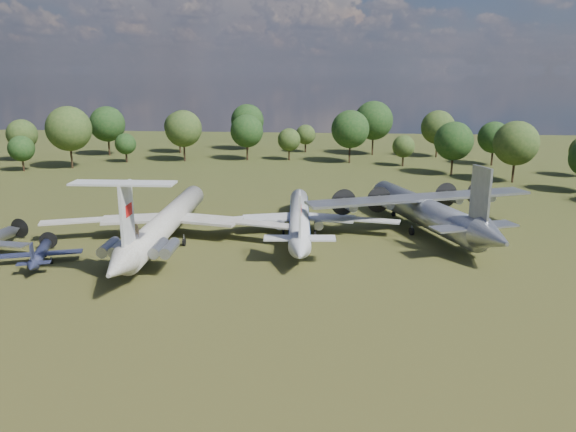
# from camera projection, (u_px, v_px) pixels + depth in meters

# --- Properties ---
(ground) EXTENTS (300.00, 300.00, 0.00)m
(ground) POSITION_uv_depth(u_px,v_px,m) (201.00, 246.00, 79.30)
(ground) COLOR #243F15
(ground) RESTS_ON ground
(il62_airliner) EXTENTS (38.77, 49.50, 4.73)m
(il62_airliner) POSITION_uv_depth(u_px,v_px,m) (167.00, 226.00, 80.78)
(il62_airliner) COLOR silver
(il62_airliner) RESTS_ON ground
(tu104_jet) EXTENTS (33.03, 42.26, 4.01)m
(tu104_jet) POSITION_uv_depth(u_px,v_px,m) (299.00, 222.00, 84.40)
(tu104_jet) COLOR silver
(tu104_jet) RESTS_ON ground
(an12_transport) EXTENTS (49.01, 51.40, 5.36)m
(an12_transport) POSITION_uv_depth(u_px,v_px,m) (424.00, 215.00, 85.66)
(an12_transport) COLOR #9B9DA2
(an12_transport) RESTS_ON ground
(small_prop_west) EXTENTS (14.03, 16.33, 2.03)m
(small_prop_west) POSITION_uv_depth(u_px,v_px,m) (40.00, 256.00, 71.86)
(small_prop_west) COLOR black
(small_prop_west) RESTS_ON ground
(person_on_il62) EXTENTS (0.68, 0.52, 1.65)m
(person_on_il62) POSITION_uv_depth(u_px,v_px,m) (137.00, 230.00, 67.18)
(person_on_il62) COLOR olive
(person_on_il62) RESTS_ON il62_airliner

